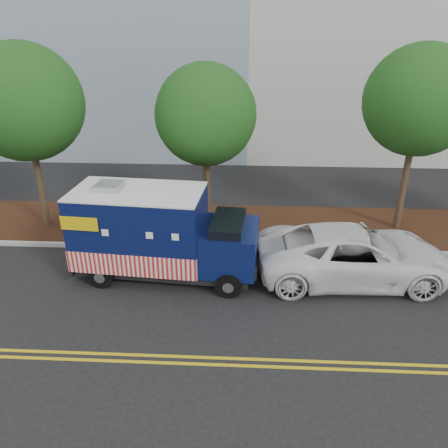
{
  "coord_description": "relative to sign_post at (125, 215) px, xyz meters",
  "views": [
    {
      "loc": [
        1.93,
        -13.26,
        8.13
      ],
      "look_at": [
        1.22,
        0.6,
        1.5
      ],
      "focal_mm": 35.0,
      "sensor_mm": 36.0,
      "label": 1
    }
  ],
  "objects": [
    {
      "name": "curb",
      "position": [
        2.65,
        -0.42,
        -1.12
      ],
      "size": [
        120.0,
        0.18,
        0.15
      ],
      "primitive_type": "cube",
      "color": "#9E9E99",
      "rests_on": "ground"
    },
    {
      "name": "ground",
      "position": [
        2.65,
        -1.82,
        -1.2
      ],
      "size": [
        120.0,
        120.0,
        0.0
      ],
      "primitive_type": "plane",
      "color": "black",
      "rests_on": "ground"
    },
    {
      "name": "sign_post",
      "position": [
        0.0,
        0.0,
        0.0
      ],
      "size": [
        0.06,
        0.06,
        2.4
      ],
      "primitive_type": "cube",
      "color": "#473828",
      "rests_on": "ground"
    },
    {
      "name": "tree_c",
      "position": [
        10.92,
        1.68,
        4.11
      ],
      "size": [
        4.09,
        4.09,
        7.37
      ],
      "color": "#38281C",
      "rests_on": "ground"
    },
    {
      "name": "white_car",
      "position": [
        8.3,
        -2.1,
        -0.3
      ],
      "size": [
        6.61,
        3.24,
        1.81
      ],
      "primitive_type": "imported",
      "rotation": [
        0.0,
        0.0,
        1.61
      ],
      "color": "white",
      "rests_on": "ground"
    },
    {
      "name": "tree_b",
      "position": [
        3.04,
        1.45,
        3.56
      ],
      "size": [
        3.84,
        3.84,
        6.69
      ],
      "color": "#38281C",
      "rests_on": "ground"
    },
    {
      "name": "food_truck",
      "position": [
        1.65,
        -2.21,
        0.28
      ],
      "size": [
        6.39,
        2.84,
        3.28
      ],
      "rotation": [
        0.0,
        0.0,
        -0.08
      ],
      "color": "black",
      "rests_on": "ground"
    },
    {
      "name": "tree_a",
      "position": [
        -3.7,
        1.12,
        4.01
      ],
      "size": [
        4.37,
        4.37,
        7.41
      ],
      "color": "#38281C",
      "rests_on": "ground"
    },
    {
      "name": "centerline_far",
      "position": [
        2.65,
        -6.52,
        -1.19
      ],
      "size": [
        120.0,
        0.1,
        0.01
      ],
      "primitive_type": "cube",
      "color": "gold",
      "rests_on": "ground"
    },
    {
      "name": "centerline_near",
      "position": [
        2.65,
        -6.27,
        -1.19
      ],
      "size": [
        120.0,
        0.1,
        0.01
      ],
      "primitive_type": "cube",
      "color": "gold",
      "rests_on": "ground"
    },
    {
      "name": "mulch_strip",
      "position": [
        2.65,
        1.68,
        -1.12
      ],
      "size": [
        120.0,
        4.0,
        0.15
      ],
      "primitive_type": "cube",
      "color": "black",
      "rests_on": "ground"
    }
  ]
}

